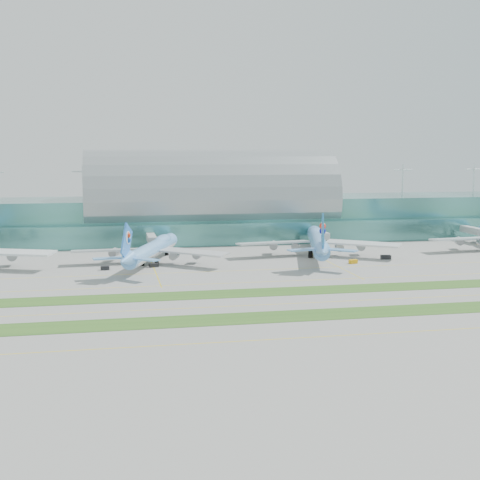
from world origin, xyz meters
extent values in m
plane|color=gray|center=(0.00, 0.00, 0.00)|extent=(700.00, 700.00, 0.00)
cube|color=#3D7A75|center=(0.00, 130.00, 10.00)|extent=(340.00, 42.00, 20.00)
cube|color=#3D7A75|center=(0.00, 106.00, 5.00)|extent=(340.00, 8.00, 10.00)
ellipsoid|color=#9EA5A8|center=(0.00, 130.00, 20.00)|extent=(340.00, 46.20, 16.17)
cylinder|color=white|center=(0.00, 130.00, 28.00)|extent=(0.80, 0.80, 16.00)
cube|color=#B2B7B7|center=(-31.00, 95.00, 5.50)|extent=(3.50, 22.00, 3.00)
cylinder|color=black|center=(-31.00, 85.00, 2.00)|extent=(1.00, 1.00, 4.00)
cube|color=#B2B7B7|center=(44.00, 95.00, 5.50)|extent=(3.50, 22.00, 3.00)
cylinder|color=black|center=(44.00, 85.00, 2.00)|extent=(1.00, 1.00, 4.00)
cube|color=#B2B7B7|center=(119.00, 95.00, 5.50)|extent=(3.50, 22.00, 3.00)
cube|color=#2D591E|center=(0.00, -28.00, 0.04)|extent=(420.00, 12.00, 0.08)
cube|color=#2D591E|center=(0.00, 2.00, 0.04)|extent=(420.00, 12.00, 0.08)
cube|color=yellow|center=(0.00, -48.00, 0.01)|extent=(420.00, 0.35, 0.01)
cube|color=yellow|center=(0.00, -14.00, 0.01)|extent=(420.00, 0.35, 0.01)
cube|color=yellow|center=(0.00, 18.00, 0.01)|extent=(420.00, 0.35, 0.01)
cube|color=yellow|center=(0.00, 40.00, 0.01)|extent=(420.00, 0.35, 0.01)
cube|color=white|center=(-83.96, 58.27, 6.27)|extent=(33.77, 19.72, 1.34)
cylinder|color=#6FB1F5|center=(-32.91, 59.96, 5.60)|extent=(24.41, 55.55, 5.69)
ellipsoid|color=#6FB1F5|center=(-27.58, 74.98, 7.17)|extent=(10.88, 18.12, 4.06)
cone|color=#6FB1F5|center=(-22.65, 88.86, 5.60)|extent=(6.90, 6.23, 5.69)
cone|color=#6FB1F5|center=(-43.66, 29.68, 6.70)|extent=(7.86, 9.60, 5.41)
cube|color=silver|center=(-49.10, 63.76, 5.23)|extent=(27.81, 8.09, 1.12)
cylinder|color=gray|center=(-43.54, 67.05, 3.31)|extent=(4.63, 5.80, 3.12)
cube|color=silver|center=(-17.95, 52.71, 5.23)|extent=(25.20, 23.44, 1.12)
cylinder|color=gray|center=(-20.18, 58.76, 3.31)|extent=(4.63, 5.80, 3.12)
cube|color=#3279DE|center=(-43.04, 31.41, 12.49)|extent=(4.56, 11.56, 13.23)
cylinder|color=silver|center=(-42.74, 32.28, 13.86)|extent=(2.25, 4.43, 4.41)
cylinder|color=black|center=(-25.67, 80.35, 1.38)|extent=(1.65, 1.65, 2.75)
cylinder|color=black|center=(-36.73, 57.42, 1.38)|extent=(1.65, 1.65, 2.75)
cylinder|color=black|center=(-31.54, 55.58, 1.38)|extent=(1.65, 1.65, 2.75)
cylinder|color=#6AA8EB|center=(34.32, 66.04, 6.07)|extent=(21.80, 61.24, 6.17)
ellipsoid|color=#6AA8EB|center=(38.75, 82.75, 7.77)|extent=(10.48, 19.64, 4.40)
cone|color=#6AA8EB|center=(42.85, 98.18, 6.07)|extent=(7.24, 6.39, 6.17)
cone|color=#6AA8EB|center=(25.38, 32.37, 7.27)|extent=(7.97, 10.16, 5.86)
cube|color=silver|center=(16.49, 68.71, 5.67)|extent=(30.56, 11.15, 1.22)
cylinder|color=#909498|center=(22.20, 72.76, 3.58)|extent=(4.68, 6.16, 3.38)
cube|color=silver|center=(51.13, 59.52, 5.67)|extent=(28.39, 23.91, 1.22)
cylinder|color=#909498|center=(48.18, 65.87, 3.58)|extent=(4.68, 6.16, 3.38)
cube|color=#2875B4|center=(25.89, 34.29, 13.54)|extent=(3.93, 12.80, 14.35)
cylinder|color=white|center=(26.15, 35.25, 15.03)|extent=(2.09, 4.85, 4.78)
cylinder|color=black|center=(40.34, 88.71, 1.49)|extent=(1.79, 1.79, 2.99)
cylinder|color=black|center=(30.41, 62.96, 1.49)|extent=(1.79, 1.79, 2.99)
cylinder|color=black|center=(36.18, 61.43, 1.49)|extent=(1.79, 1.79, 2.99)
cube|color=white|center=(99.12, 66.76, 5.50)|extent=(29.56, 10.23, 1.18)
cylinder|color=gray|center=(104.74, 70.57, 3.48)|extent=(4.62, 6.01, 3.28)
cube|color=black|center=(-50.41, 50.65, 0.70)|extent=(3.16, 1.81, 1.40)
cube|color=black|center=(-32.83, 53.14, 0.69)|extent=(3.71, 2.42, 1.38)
cube|color=#F0A70E|center=(42.23, 46.46, 0.75)|extent=(3.43, 2.33, 1.50)
cube|color=black|center=(58.68, 53.93, 0.79)|extent=(4.17, 2.72, 1.58)
camera|label=1|loc=(-48.56, -190.96, 42.36)|focal=50.00mm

